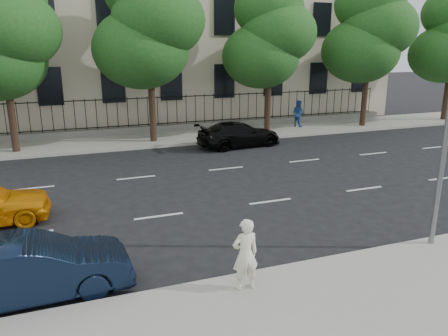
% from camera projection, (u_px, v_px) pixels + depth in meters
% --- Properties ---
extents(ground, '(120.00, 120.00, 0.00)m').
position_uv_depth(ground, '(307.00, 228.00, 13.18)').
color(ground, black).
rests_on(ground, ground).
extents(near_sidewalk, '(60.00, 4.00, 0.15)m').
position_uv_depth(near_sidewalk, '(401.00, 295.00, 9.55)').
color(near_sidewalk, gray).
rests_on(near_sidewalk, ground).
extents(far_sidewalk, '(60.00, 4.00, 0.15)m').
position_uv_depth(far_sidewalk, '(185.00, 137.00, 25.80)').
color(far_sidewalk, gray).
rests_on(far_sidewalk, ground).
extents(lane_markings, '(49.60, 4.62, 0.01)m').
position_uv_depth(lane_markings, '(246.00, 183.00, 17.47)').
color(lane_markings, silver).
rests_on(lane_markings, ground).
extents(iron_fence, '(30.00, 0.50, 2.20)m').
position_uv_depth(iron_fence, '(177.00, 123.00, 27.17)').
color(iron_fence, slate).
rests_on(iron_fence, far_sidewalk).
extents(street_light, '(0.25, 3.32, 8.05)m').
position_uv_depth(street_light, '(440.00, 53.00, 11.01)').
color(street_light, slate).
rests_on(street_light, near_sidewalk).
extents(tree_b, '(5.53, 5.12, 8.97)m').
position_uv_depth(tree_b, '(2.00, 34.00, 20.66)').
color(tree_b, '#382619').
rests_on(tree_b, far_sidewalk).
extents(tree_c, '(5.89, 5.50, 9.80)m').
position_uv_depth(tree_c, '(149.00, 23.00, 22.83)').
color(tree_c, '#382619').
rests_on(tree_c, far_sidewalk).
extents(tree_d, '(5.34, 4.94, 8.84)m').
position_uv_depth(tree_d, '(269.00, 36.00, 25.32)').
color(tree_d, '#382619').
rests_on(tree_d, far_sidewalk).
extents(tree_e, '(5.71, 5.31, 9.46)m').
position_uv_depth(tree_e, '(369.00, 30.00, 27.55)').
color(tree_e, '#382619').
rests_on(tree_e, far_sidewalk).
extents(navy_sedan, '(4.28, 1.66, 1.39)m').
position_uv_depth(navy_sedan, '(31.00, 269.00, 9.40)').
color(navy_sedan, black).
rests_on(navy_sedan, ground).
extents(black_sedan, '(4.81, 2.37, 1.34)m').
position_uv_depth(black_sedan, '(239.00, 134.00, 23.54)').
color(black_sedan, black).
rests_on(black_sedan, ground).
extents(woman_near, '(0.61, 0.41, 1.65)m').
position_uv_depth(woman_near, '(245.00, 254.00, 9.46)').
color(woman_near, '#ECE7CE').
rests_on(woman_near, near_sidewalk).
extents(pedestrian_far, '(0.92, 1.02, 1.70)m').
position_uv_depth(pedestrian_far, '(298.00, 113.00, 28.42)').
color(pedestrian_far, '#1F4490').
rests_on(pedestrian_far, far_sidewalk).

